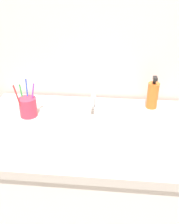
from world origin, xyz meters
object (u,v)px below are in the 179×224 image
Objects in this scene: toothbrush_green at (22,94)px; soap_dispenser at (153,95)px; toothbrush_cup at (28,107)px; toothbrush_red at (17,97)px; toothbrush_purple at (33,94)px; faucet at (93,96)px; toothbrush_blue at (27,91)px.

toothbrush_green is 0.65m from soap_dispenser.
toothbrush_cup is 0.46× the size of toothbrush_red.
toothbrush_purple is 0.91× the size of toothbrush_red.
toothbrush_red is (-0.34, -0.14, 0.05)m from faucet.
toothbrush_green is at bearing -166.19° from faucet.
toothbrush_green is 0.89× the size of toothbrush_blue.
toothbrush_blue reaches higher than toothbrush_purple.
faucet is 1.60× the size of toothbrush_cup.
toothbrush_cup is (-0.31, -0.10, -0.02)m from faucet.
soap_dispenser reaches higher than faucet.
faucet is at bearing 12.97° from toothbrush_blue.
toothbrush_red is at bearing -138.05° from toothbrush_purple.
toothbrush_purple is (-0.28, -0.09, 0.04)m from faucet.
toothbrush_cup is 0.07m from toothbrush_purple.
faucet is at bearing -171.14° from soap_dispenser.
toothbrush_blue is at bearing 24.02° from toothbrush_green.
toothbrush_red is 1.04× the size of toothbrush_blue.
toothbrush_green is at bearing -155.98° from toothbrush_blue.
toothbrush_blue is (-0.03, 0.02, 0.01)m from toothbrush_purple.
toothbrush_green is 0.03m from toothbrush_blue.
toothbrush_red is at bearing -163.55° from soap_dispenser.
toothbrush_red reaches higher than toothbrush_green.
toothbrush_red reaches higher than faucet.
toothbrush_purple is 0.95× the size of toothbrush_blue.
toothbrush_cup is 0.08m from toothbrush_blue.
toothbrush_red is at bearing -157.28° from faucet.
faucet is at bearing 13.81° from toothbrush_green.
toothbrush_green is 0.06m from toothbrush_red.
toothbrush_purple reaches higher than soap_dispenser.
toothbrush_red is (-0.06, -0.05, 0.01)m from toothbrush_purple.
toothbrush_cup is 0.50× the size of toothbrush_purple.
faucet is 0.30m from soap_dispenser.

